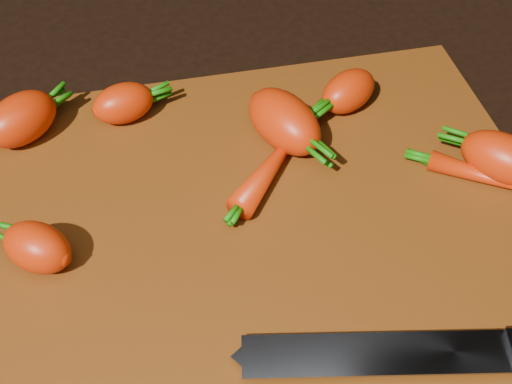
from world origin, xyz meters
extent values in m
cube|color=black|center=(0.00, 0.00, -0.01)|extent=(2.00, 2.00, 0.01)
cube|color=brown|center=(0.00, 0.00, 0.01)|extent=(0.50, 0.40, 0.01)
ellipsoid|color=#C42400|center=(-0.19, 0.14, 0.04)|extent=(0.09, 0.08, 0.05)
ellipsoid|color=#C42400|center=(-0.18, -0.01, 0.03)|extent=(0.07, 0.07, 0.04)
ellipsoid|color=#C42400|center=(0.04, 0.09, 0.04)|extent=(0.08, 0.10, 0.05)
ellipsoid|color=#C42400|center=(0.12, 0.12, 0.03)|extent=(0.07, 0.07, 0.04)
ellipsoid|color=#C42400|center=(-0.10, 0.15, 0.03)|extent=(0.07, 0.05, 0.04)
ellipsoid|color=#C42400|center=(0.22, 0.00, 0.03)|extent=(0.08, 0.09, 0.04)
ellipsoid|color=#C42400|center=(0.02, 0.04, 0.02)|extent=(0.10, 0.11, 0.03)
ellipsoid|color=#C42400|center=(0.21, -0.01, 0.02)|extent=(0.10, 0.08, 0.02)
cube|color=gray|center=(-0.04, -0.14, 0.02)|extent=(0.20, 0.07, 0.00)
cube|color=gray|center=(0.06, -0.16, 0.02)|extent=(0.02, 0.03, 0.01)
cube|color=black|center=(0.12, -0.17, 0.02)|extent=(0.11, 0.04, 0.02)
cylinder|color=#B2B2B7|center=(0.10, -0.16, 0.03)|extent=(0.01, 0.01, 0.00)
camera|label=1|loc=(-0.09, -0.40, 0.47)|focal=50.00mm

